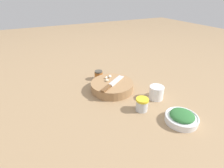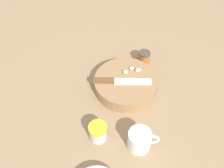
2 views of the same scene
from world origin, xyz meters
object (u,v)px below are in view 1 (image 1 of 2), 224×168
Objects in this scene: honey_jar at (99,75)px; chef_knife at (111,84)px; garlic_cloves at (108,78)px; spice_jar at (142,104)px; cutting_board at (112,86)px; herb_bowl at (182,118)px; coffee_mug at (156,92)px.

chef_knife is at bearing 179.48° from honey_jar.
spice_jar is (-0.30, -0.05, -0.03)m from garlic_cloves.
herb_bowl is at bearing -158.85° from cutting_board.
cutting_board is at bearing 21.15° from herb_bowl.
cutting_board and herb_bowl have the same top height.
spice_jar is 0.43m from honey_jar.
spice_jar is at bearing -171.90° from honey_jar.
spice_jar is at bearing -18.25° from chef_knife.
chef_knife reaches higher than honey_jar.
garlic_cloves is 0.66× the size of coffee_mug.
herb_bowl is 2.22× the size of spice_jar.
spice_jar is at bearing -169.63° from cutting_board.
garlic_cloves is at bearing 136.02° from chef_knife.
garlic_cloves is 0.49m from herb_bowl.
herb_bowl is at bearing 173.40° from coffee_mug.
chef_knife is at bearing 24.63° from herb_bowl.
coffee_mug is 0.42m from honey_jar.
spice_jar reaches higher than chef_knife.
spice_jar is at bearing -170.76° from garlic_cloves.
coffee_mug is at bearing 16.17° from chef_knife.
herb_bowl is 0.20m from spice_jar.
garlic_cloves is (0.05, 0.00, 0.03)m from cutting_board.
honey_jar is (0.37, 0.20, -0.01)m from coffee_mug.
cutting_board is 0.18m from honey_jar.
honey_jar reaches higher than herb_bowl.
honey_jar is (0.43, 0.06, -0.00)m from spice_jar.
chef_knife reaches higher than cutting_board.
garlic_cloves is at bearing 9.24° from spice_jar.
garlic_cloves reaches higher than cutting_board.
garlic_cloves is 0.31m from spice_jar.
chef_knife is at bearing 15.67° from spice_jar.
honey_jar is (0.59, 0.17, 0.01)m from herb_bowl.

